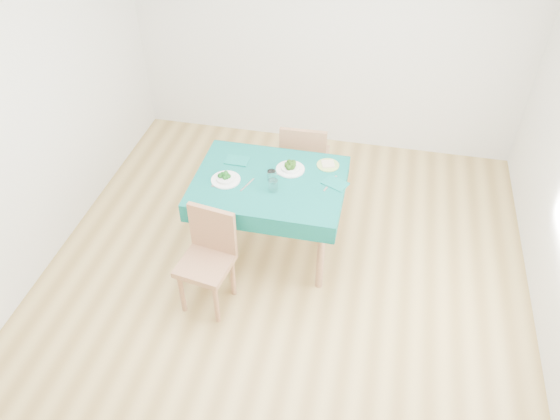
% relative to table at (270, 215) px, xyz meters
% --- Properties ---
extents(room_shell, '(4.02, 4.52, 2.73)m').
position_rel_table_xyz_m(room_shell, '(0.18, -0.44, 0.97)').
color(room_shell, olive).
rests_on(room_shell, ground).
extents(table, '(1.19, 0.90, 0.76)m').
position_rel_table_xyz_m(table, '(0.00, 0.00, 0.00)').
color(table, '#085952').
rests_on(table, ground).
extents(chair_near, '(0.43, 0.46, 0.93)m').
position_rel_table_xyz_m(chair_near, '(-0.34, -0.70, 0.09)').
color(chair_near, '#966746').
rests_on(chair_near, ground).
extents(chair_far, '(0.43, 0.47, 1.04)m').
position_rel_table_xyz_m(chair_far, '(0.15, 0.82, 0.14)').
color(chair_far, '#966746').
rests_on(chair_far, ground).
extents(bowl_near, '(0.23, 0.23, 0.07)m').
position_rel_table_xyz_m(bowl_near, '(-0.33, -0.08, 0.41)').
color(bowl_near, white).
rests_on(bowl_near, table).
extents(bowl_far, '(0.23, 0.23, 0.07)m').
position_rel_table_xyz_m(bowl_far, '(0.14, 0.17, 0.41)').
color(bowl_far, white).
rests_on(bowl_far, table).
extents(fork_near, '(0.03, 0.17, 0.00)m').
position_rel_table_xyz_m(fork_near, '(-0.41, -0.10, 0.38)').
color(fork_near, silver).
rests_on(fork_near, table).
extents(knife_near, '(0.08, 0.18, 0.00)m').
position_rel_table_xyz_m(knife_near, '(-0.15, -0.10, 0.38)').
color(knife_near, silver).
rests_on(knife_near, table).
extents(fork_far, '(0.07, 0.20, 0.00)m').
position_rel_table_xyz_m(fork_far, '(0.08, 0.17, 0.38)').
color(fork_far, silver).
rests_on(fork_far, table).
extents(knife_far, '(0.09, 0.22, 0.00)m').
position_rel_table_xyz_m(knife_far, '(0.48, 0.06, 0.38)').
color(knife_far, silver).
rests_on(knife_far, table).
extents(napkin_near, '(0.19, 0.14, 0.01)m').
position_rel_table_xyz_m(napkin_near, '(-0.32, 0.19, 0.38)').
color(napkin_near, '#0B635A').
rests_on(napkin_near, table).
extents(napkin_far, '(0.23, 0.20, 0.01)m').
position_rel_table_xyz_m(napkin_far, '(0.52, 0.06, 0.38)').
color(napkin_far, '#0B635A').
rests_on(napkin_far, table).
extents(tumbler_center, '(0.07, 0.07, 0.09)m').
position_rel_table_xyz_m(tumbler_center, '(0.02, 0.00, 0.42)').
color(tumbler_center, white).
rests_on(tumbler_center, table).
extents(tumbler_side, '(0.08, 0.08, 0.10)m').
position_rel_table_xyz_m(tumbler_side, '(0.06, -0.12, 0.43)').
color(tumbler_side, white).
rests_on(tumbler_side, table).
extents(side_plate, '(0.18, 0.18, 0.01)m').
position_rel_table_xyz_m(side_plate, '(0.43, 0.29, 0.38)').
color(side_plate, '#A1C25E').
rests_on(side_plate, table).
extents(bread_slice, '(0.12, 0.12, 0.01)m').
position_rel_table_xyz_m(bread_slice, '(0.43, 0.29, 0.40)').
color(bread_slice, beige).
rests_on(bread_slice, side_plate).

